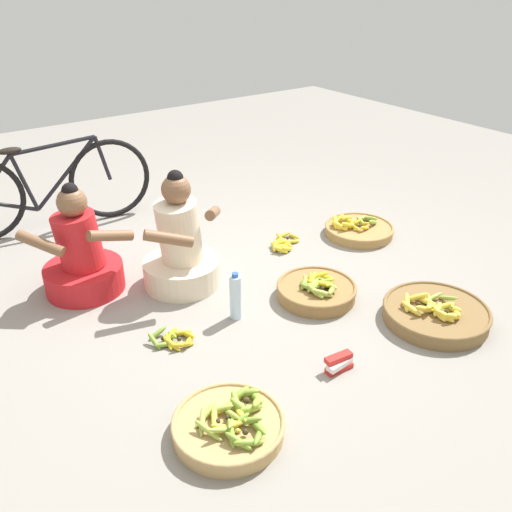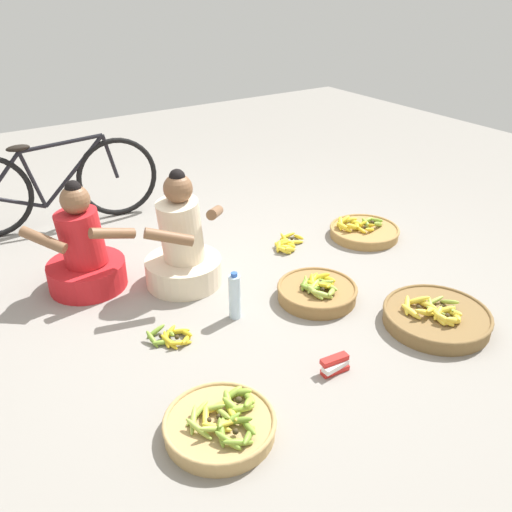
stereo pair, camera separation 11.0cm
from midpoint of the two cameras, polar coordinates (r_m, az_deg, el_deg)
ground_plane at (r=3.72m, az=-2.65°, el=-3.58°), size 10.00×10.00×0.00m
vendor_woman_front at (r=3.70m, az=-8.65°, el=0.65°), size 0.70×0.55×0.82m
vendor_woman_behind at (r=3.80m, az=-18.49°, el=-0.19°), size 0.68×0.52×0.76m
bicycle_leaning at (r=4.77m, az=-21.52°, el=6.60°), size 1.70×0.25×0.73m
banana_basket_back_left at (r=3.62m, az=5.45°, el=-3.54°), size 0.53×0.53×0.17m
banana_basket_front_right at (r=2.68m, az=-4.02°, el=-17.14°), size 0.54×0.54×0.16m
banana_basket_near_vendor at (r=3.55m, az=17.33°, el=-5.68°), size 0.65×0.65×0.17m
banana_basket_mid_right at (r=4.52m, az=9.91°, el=2.76°), size 0.56×0.56×0.16m
loose_bananas_front_center at (r=4.27m, az=2.06°, el=1.28°), size 0.31×0.28×0.09m
loose_bananas_mid_left at (r=3.27m, az=-9.55°, el=-8.48°), size 0.26×0.25×0.08m
water_bottle at (r=3.37m, az=-3.07°, el=-4.27°), size 0.07×0.07×0.32m
packet_carton_stack at (r=3.05m, az=7.59°, el=-10.98°), size 0.17×0.08×0.09m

